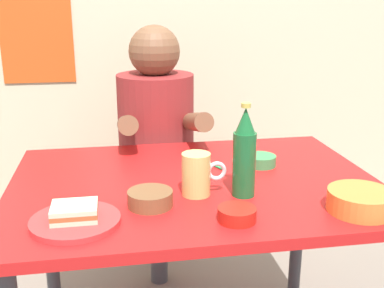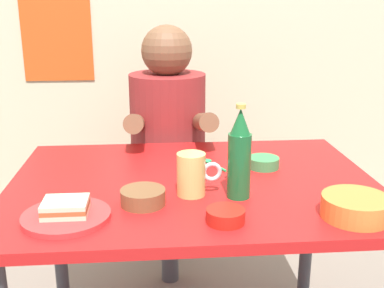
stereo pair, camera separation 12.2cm
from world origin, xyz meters
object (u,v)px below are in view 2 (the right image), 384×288
person_seated (168,122)px  condiment_bowl_brown (143,196)px  beer_mug (192,174)px  beer_bottle (239,156)px  dining_table (193,209)px  stool (169,211)px  sandwich (66,207)px  plate_orange (66,216)px

person_seated → condiment_bowl_brown: size_ratio=6.00×
person_seated → beer_mug: bearing=-86.7°
beer_mug → beer_bottle: 0.14m
dining_table → stool: (-0.06, 0.63, -0.30)m
sandwich → beer_bottle: size_ratio=0.42×
dining_table → stool: 0.70m
beer_bottle → stool: bearing=102.4°
dining_table → beer_bottle: bearing=-49.6°
stool → condiment_bowl_brown: size_ratio=3.75×
person_seated → condiment_bowl_brown: bearing=-96.8°
plate_orange → condiment_bowl_brown: condiment_bowl_brown is taller
beer_mug → condiment_bowl_brown: beer_mug is taller
beer_mug → plate_orange: bearing=-158.3°
stool → sandwich: (-0.28, -0.87, 0.42)m
dining_table → person_seated: (-0.06, 0.62, 0.12)m
plate_orange → sandwich: (0.00, 0.00, 0.02)m
plate_orange → condiment_bowl_brown: 0.20m
plate_orange → beer_mug: (0.32, 0.13, 0.05)m
stool → beer_mug: bearing=-86.7°
plate_orange → condiment_bowl_brown: (0.19, 0.07, 0.02)m
stool → beer_mug: 0.87m
beer_mug → beer_bottle: size_ratio=0.48×
dining_table → condiment_bowl_brown: (-0.15, -0.16, 0.12)m
person_seated → stool: bearing=90.0°
sandwich → beer_mug: 0.35m
beer_bottle → condiment_bowl_brown: 0.28m
person_seated → beer_bottle: bearing=-77.4°
beer_mug → beer_bottle: beer_bottle is taller
stool → beer_mug: (0.04, -0.74, 0.45)m
stool → person_seated: size_ratio=0.63×
person_seated → sandwich: person_seated is taller
plate_orange → beer_bottle: 0.48m
plate_orange → beer_mug: 0.35m
person_seated → beer_mug: size_ratio=5.71×
dining_table → sandwich: size_ratio=10.00×
person_seated → beer_bottle: size_ratio=2.75×
beer_mug → person_seated: bearing=93.3°
stool → plate_orange: size_ratio=2.05×
beer_mug → sandwich: bearing=-158.3°
beer_mug → stool: bearing=93.3°
stool → beer_mug: beer_mug is taller
sandwich → beer_mug: size_ratio=0.87×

